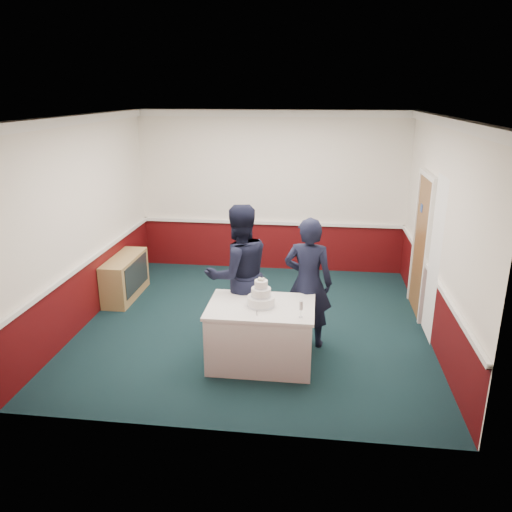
# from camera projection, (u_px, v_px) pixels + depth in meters

# --- Properties ---
(ground) EXTENTS (5.00, 5.00, 0.00)m
(ground) POSITION_uv_depth(u_px,v_px,m) (255.00, 324.00, 7.46)
(ground) COLOR #122A2D
(ground) RESTS_ON ground
(room_shell) EXTENTS (5.00, 5.00, 3.00)m
(room_shell) POSITION_uv_depth(u_px,v_px,m) (265.00, 186.00, 7.41)
(room_shell) COLOR white
(room_shell) RESTS_ON ground
(sideboard) EXTENTS (0.41, 1.20, 0.70)m
(sideboard) POSITION_uv_depth(u_px,v_px,m) (125.00, 277.00, 8.33)
(sideboard) COLOR tan
(sideboard) RESTS_ON ground
(cake_table) EXTENTS (1.32, 0.92, 0.79)m
(cake_table) POSITION_uv_depth(u_px,v_px,m) (261.00, 334.00, 6.28)
(cake_table) COLOR white
(cake_table) RESTS_ON ground
(wedding_cake) EXTENTS (0.35, 0.35, 0.36)m
(wedding_cake) POSITION_uv_depth(u_px,v_px,m) (261.00, 297.00, 6.12)
(wedding_cake) COLOR white
(wedding_cake) RESTS_ON cake_table
(cake_knife) EXTENTS (0.05, 0.22, 0.00)m
(cake_knife) POSITION_uv_depth(u_px,v_px,m) (257.00, 312.00, 5.97)
(cake_knife) COLOR silver
(cake_knife) RESTS_ON cake_table
(champagne_flute) EXTENTS (0.05, 0.05, 0.21)m
(champagne_flute) POSITION_uv_depth(u_px,v_px,m) (301.00, 306.00, 5.79)
(champagne_flute) COLOR silver
(champagne_flute) RESTS_ON cake_table
(person_man) EXTENTS (1.17, 1.10, 1.93)m
(person_man) POSITION_uv_depth(u_px,v_px,m) (239.00, 275.00, 6.69)
(person_man) COLOR black
(person_man) RESTS_ON ground
(person_woman) EXTENTS (0.70, 0.51, 1.78)m
(person_woman) POSITION_uv_depth(u_px,v_px,m) (308.00, 283.00, 6.61)
(person_woman) COLOR black
(person_woman) RESTS_ON ground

